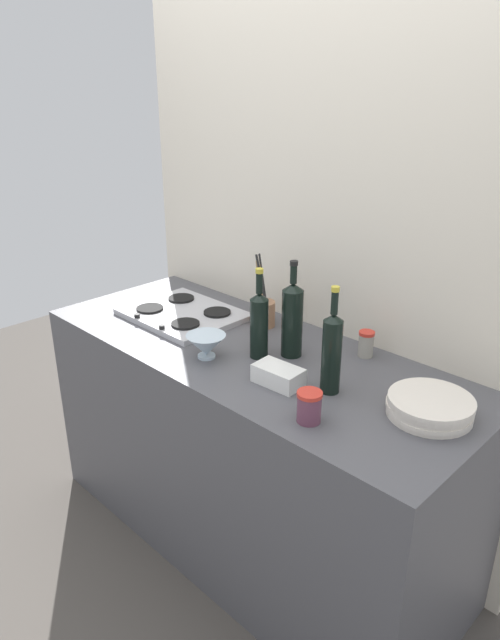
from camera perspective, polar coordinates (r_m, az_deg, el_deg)
The scene contains 13 objects.
ground_plane at distance 2.71m, azimuth 0.00°, elevation -20.34°, with size 6.00×6.00×0.00m, color #47423D.
counter_block at distance 2.42m, azimuth 0.00°, elevation -12.54°, with size 1.80×0.70×0.90m, color #4C4C51.
backsplash_panel at distance 2.37m, azimuth 6.50°, elevation 5.46°, with size 1.90×0.06×2.30m, color beige.
stovetop_hob at distance 2.50m, azimuth -6.60°, elevation 0.62°, with size 0.48×0.39×0.04m.
plate_stack at distance 1.85m, azimuth 17.31°, elevation -8.15°, with size 0.26×0.26×0.07m.
wine_bottle_leftmost at distance 2.09m, azimuth 4.19°, elevation 0.15°, with size 0.08×0.08×0.36m.
wine_bottle_mid_left at distance 2.08m, azimuth 0.90°, elevation -0.33°, with size 0.07×0.07×0.34m.
wine_bottle_mid_right at distance 1.86m, azimuth 8.06°, elevation -3.09°, with size 0.06×0.06×0.36m.
mixing_bowl at distance 2.11m, azimuth -4.35°, elevation -2.51°, with size 0.15×0.15×0.09m.
butter_dish at distance 1.94m, azimuth 2.80°, elevation -5.48°, with size 0.16×0.10×0.06m, color white.
utensil_crock at distance 2.38m, azimuth 1.27°, elevation 0.85°, with size 0.10×0.10×0.31m.
condiment_jar_front at distance 2.16m, azimuth 11.37°, elevation -2.31°, with size 0.06×0.06×0.10m.
condiment_jar_rear at distance 1.74m, azimuth 5.85°, elevation -8.49°, with size 0.08×0.08×0.10m.
Camera 1 is at (1.39, -1.41, 1.85)m, focal length 32.46 mm.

